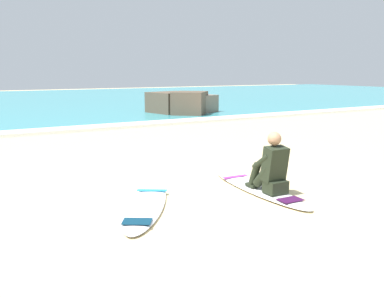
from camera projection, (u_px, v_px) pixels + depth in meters
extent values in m
plane|color=#CCB584|center=(209.00, 206.00, 5.98)|extent=(80.00, 80.00, 0.00)
cube|color=teal|center=(10.00, 102.00, 24.89)|extent=(80.00, 28.00, 0.10)
cube|color=white|center=(65.00, 130.00, 13.28)|extent=(80.00, 0.90, 0.11)
ellipsoid|color=white|center=(258.00, 188.00, 6.73)|extent=(0.68, 2.52, 0.07)
cube|color=purple|center=(235.00, 177.00, 7.34)|extent=(0.48, 0.13, 0.01)
cube|color=#351037|center=(290.00, 200.00, 6.03)|extent=(0.38, 0.26, 0.01)
cube|color=black|center=(276.00, 187.00, 6.32)|extent=(0.33, 0.28, 0.20)
cylinder|color=black|center=(263.00, 175.00, 6.41)|extent=(0.17, 0.41, 0.43)
cylinder|color=black|center=(255.00, 175.00, 6.58)|extent=(0.13, 0.26, 0.42)
cube|color=black|center=(251.00, 185.00, 6.68)|extent=(0.11, 0.22, 0.05)
cylinder|color=black|center=(273.00, 174.00, 6.50)|extent=(0.17, 0.41, 0.43)
cylinder|color=black|center=(266.00, 173.00, 6.69)|extent=(0.13, 0.26, 0.42)
cube|color=black|center=(263.00, 183.00, 6.79)|extent=(0.11, 0.22, 0.05)
cube|color=black|center=(275.00, 164.00, 6.29)|extent=(0.35, 0.31, 0.57)
sphere|color=#A37556|center=(274.00, 139.00, 6.24)|extent=(0.21, 0.21, 0.21)
cylinder|color=black|center=(261.00, 162.00, 6.35)|extent=(0.11, 0.40, 0.31)
cylinder|color=black|center=(276.00, 160.00, 6.48)|extent=(0.11, 0.40, 0.31)
ellipsoid|color=silver|center=(146.00, 205.00, 5.88)|extent=(1.67, 2.19, 0.07)
cube|color=#1E7FB7|center=(152.00, 190.00, 6.50)|extent=(0.46, 0.34, 0.01)
cube|color=#0A2C40|center=(137.00, 221.00, 5.16)|extent=(0.44, 0.40, 0.01)
cube|color=brown|center=(172.00, 103.00, 18.32)|extent=(2.11, 2.01, 1.00)
cube|color=#756656|center=(193.00, 105.00, 18.32)|extent=(2.21, 2.05, 0.87)
cube|color=brown|center=(190.00, 104.00, 17.65)|extent=(2.06, 2.07, 1.05)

